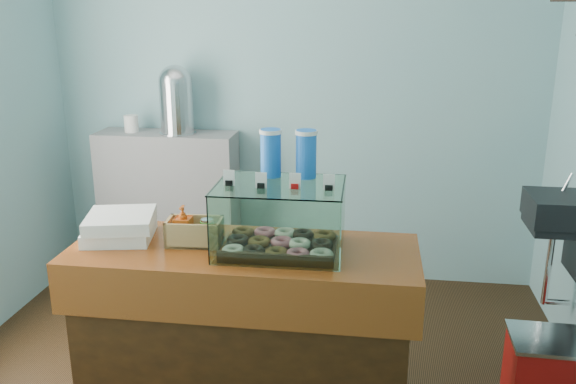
% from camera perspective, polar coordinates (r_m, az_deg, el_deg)
% --- Properties ---
extents(room_shell, '(3.54, 3.04, 2.82)m').
position_cam_1_polar(room_shell, '(2.86, -2.93, 11.83)').
color(room_shell, '#85B7C2').
rests_on(room_shell, ground).
extents(counter, '(1.60, 0.60, 0.90)m').
position_cam_1_polar(counter, '(3.00, -4.04, -13.12)').
color(counter, '#40210C').
rests_on(counter, ground).
extents(back_shelf, '(1.00, 0.32, 1.10)m').
position_cam_1_polar(back_shelf, '(4.59, -11.00, -1.29)').
color(back_shelf, gray).
rests_on(back_shelf, ground).
extents(display_case, '(0.57, 0.42, 0.53)m').
position_cam_1_polar(display_case, '(2.75, -0.56, -1.99)').
color(display_case, black).
rests_on(display_case, counter).
extents(condiment_crate, '(0.26, 0.17, 0.18)m').
position_cam_1_polar(condiment_crate, '(2.86, -8.95, -3.58)').
color(condiment_crate, tan).
rests_on(condiment_crate, counter).
extents(pastry_boxes, '(0.37, 0.37, 0.12)m').
position_cam_1_polar(pastry_boxes, '(3.00, -15.43, -3.10)').
color(pastry_boxes, white).
rests_on(pastry_boxes, counter).
extents(coffee_urn, '(0.26, 0.26, 0.48)m').
position_cam_1_polar(coffee_urn, '(4.36, -10.42, 8.64)').
color(coffee_urn, silver).
rests_on(coffee_urn, back_shelf).
extents(red_cooler, '(0.44, 0.34, 0.38)m').
position_cam_1_polar(red_cooler, '(3.47, 23.41, -15.18)').
color(red_cooler, red).
rests_on(red_cooler, ground).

